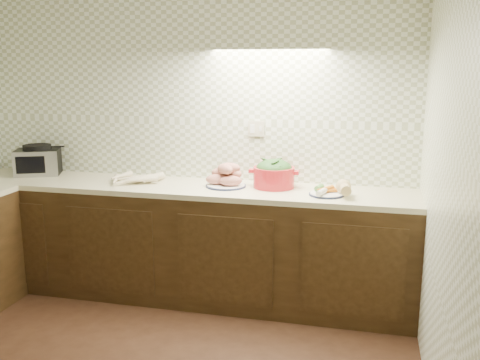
% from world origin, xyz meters
% --- Properties ---
extents(room, '(3.60, 3.60, 2.60)m').
position_xyz_m(room, '(0.00, 0.00, 1.63)').
color(room, black).
rests_on(room, ground).
extents(counter, '(3.60, 3.60, 0.90)m').
position_xyz_m(counter, '(-0.68, 0.68, 0.45)').
color(counter, black).
rests_on(counter, ground).
extents(toaster_oven, '(0.43, 0.39, 0.25)m').
position_xyz_m(toaster_oven, '(-1.30, 1.62, 1.02)').
color(toaster_oven, black).
rests_on(toaster_oven, counter).
extents(parsnip_pile, '(0.44, 0.42, 0.08)m').
position_xyz_m(parsnip_pile, '(-0.35, 1.54, 0.93)').
color(parsnip_pile, beige).
rests_on(parsnip_pile, counter).
extents(sweet_potato_plate, '(0.31, 0.31, 0.18)m').
position_xyz_m(sweet_potato_plate, '(0.37, 1.55, 0.97)').
color(sweet_potato_plate, '#192040').
rests_on(sweet_potato_plate, counter).
extents(onion_bowl, '(0.13, 0.13, 0.10)m').
position_xyz_m(onion_bowl, '(0.32, 1.66, 0.94)').
color(onion_bowl, black).
rests_on(onion_bowl, counter).
extents(dutch_oven, '(0.38, 0.32, 0.22)m').
position_xyz_m(dutch_oven, '(0.73, 1.60, 1.01)').
color(dutch_oven, red).
rests_on(dutch_oven, counter).
extents(veg_plate, '(0.30, 0.26, 0.12)m').
position_xyz_m(veg_plate, '(1.19, 1.44, 0.94)').
color(veg_plate, '#192040').
rests_on(veg_plate, counter).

